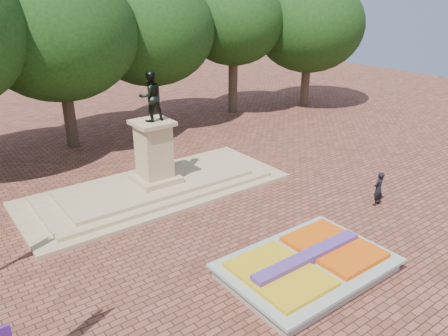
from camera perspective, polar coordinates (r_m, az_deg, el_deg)
name	(u,v)px	position (r m, az deg, el deg)	size (l,w,h in m)	color
ground	(252,259)	(17.95, 3.74, -11.76)	(90.00, 90.00, 0.00)	brown
flower_bed	(308,265)	(17.17, 10.88, -12.38)	(6.30, 4.30, 0.91)	gray
monument	(156,176)	(23.42, -8.93, -1.02)	(14.00, 6.00, 6.40)	tan
tree_row_back	(110,43)	(31.81, -14.63, 15.49)	(44.80, 8.80, 10.43)	#3C2A21
pedestrian	(378,189)	(22.98, 19.50, -2.57)	(0.64, 0.42, 1.76)	black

